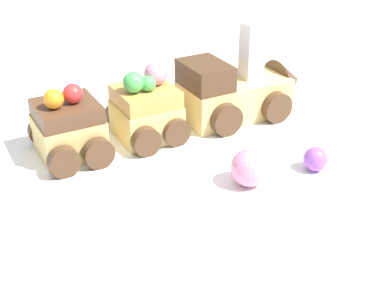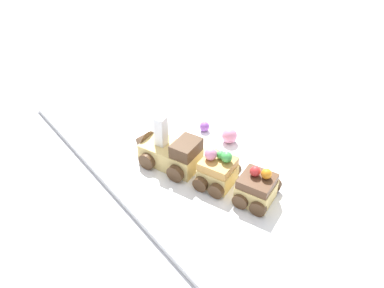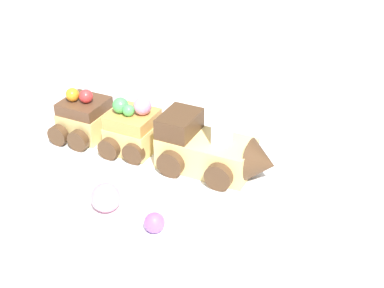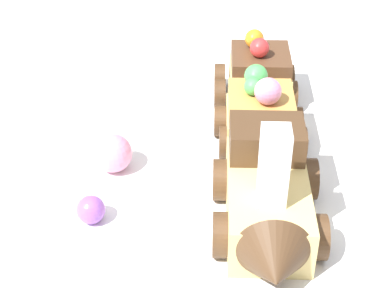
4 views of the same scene
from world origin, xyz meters
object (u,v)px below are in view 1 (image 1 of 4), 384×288
Objects in this scene: cake_car_caramel at (146,111)px; cake_car_chocolate at (68,131)px; gumball_purple at (315,159)px; cake_train_locomotive at (242,91)px; gumball_pink at (250,168)px.

cake_car_chocolate is (-0.07, -0.03, -0.00)m from cake_car_caramel.
cake_car_chocolate is 0.22m from gumball_purple.
cake_car_caramel reaches higher than cake_car_chocolate.
cake_train_locomotive is 1.63× the size of cake_car_chocolate.
cake_train_locomotive is 0.18m from cake_car_chocolate.
cake_train_locomotive is 1.63× the size of cake_car_caramel.
gumball_pink is at bearing -167.91° from gumball_purple.
cake_train_locomotive reaches higher than cake_car_caramel.
cake_train_locomotive reaches higher than cake_car_chocolate.
gumball_purple is at bearing -35.91° from cake_car_chocolate.
cake_car_chocolate is at bearing 179.85° from cake_car_caramel.
cake_car_caramel reaches higher than gumball_purple.
cake_train_locomotive is at bearing 78.85° from gumball_pink.
gumball_pink is at bearing -46.44° from cake_car_chocolate.
cake_car_chocolate is at bearing 179.97° from cake_train_locomotive.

